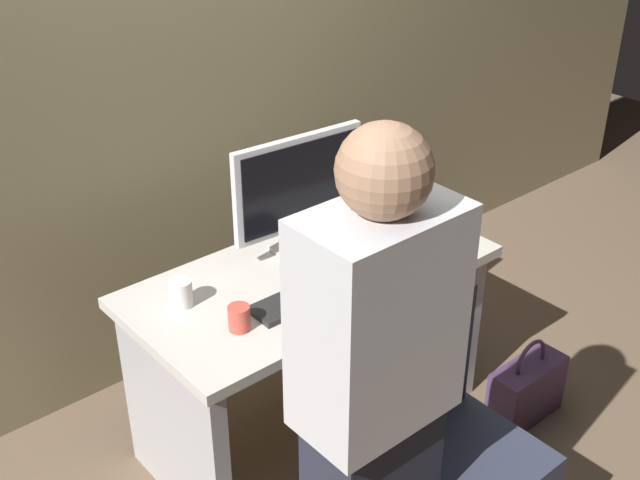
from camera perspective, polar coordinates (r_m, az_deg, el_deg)
name	(u,v)px	position (r m, az deg, el deg)	size (l,w,h in m)	color
ground_plane	(312,422)	(3.36, -0.57, -12.74)	(9.00, 9.00, 0.00)	brown
wall_back	(177,13)	(3.23, -10.04, 15.46)	(6.40, 0.10, 3.00)	#8C7F5B
desk	(311,322)	(3.05, -0.61, -5.83)	(1.34, 0.67, 0.72)	beige
office_chair	(447,459)	(2.63, 8.91, -15.02)	(0.52, 0.52, 0.94)	black
person_at_desk	(374,415)	(2.13, 3.83, -12.23)	(0.40, 0.24, 1.64)	#262838
monitor	(299,188)	(2.94, -1.49, 3.69)	(0.54, 0.15, 0.46)	silver
keyboard	(308,295)	(2.77, -0.86, -3.89)	(0.43, 0.13, 0.02)	#262626
mouse	(371,262)	(2.95, 3.64, -1.54)	(0.06, 0.10, 0.03)	white
cup_near_keyboard	(239,318)	(2.61, -5.72, -5.49)	(0.07, 0.07, 0.09)	#D84C3F
cup_by_monitor	(181,293)	(2.75, -9.77, -3.71)	(0.08, 0.08, 0.09)	white
book_stack	(367,212)	(3.23, 3.33, 1.96)	(0.23, 0.18, 0.10)	beige
cell_phone	(446,238)	(3.16, 8.86, 0.11)	(0.07, 0.14, 0.01)	black
handbag	(526,390)	(3.40, 14.31, -10.23)	(0.34, 0.14, 0.38)	#4C3356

